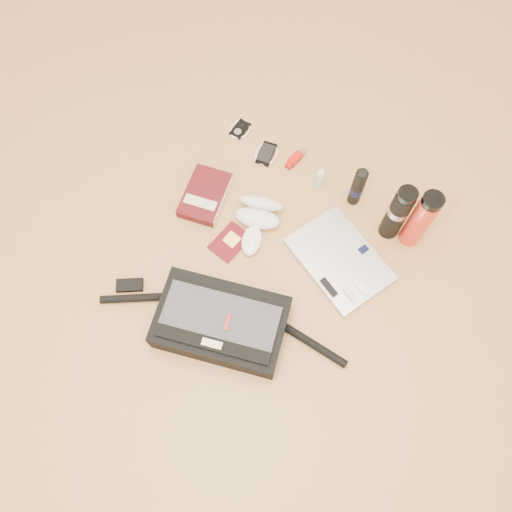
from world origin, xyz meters
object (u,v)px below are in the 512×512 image
at_px(messenger_bag, 220,322).
at_px(book, 205,195).
at_px(thermos_black, 397,213).
at_px(thermos_red, 420,220).
at_px(laptop, 340,260).

xyz_separation_m(messenger_bag, book, (-0.34, 0.38, -0.03)).
xyz_separation_m(thermos_black, thermos_red, (0.08, 0.02, 0.01)).
distance_m(messenger_bag, laptop, 0.48).
distance_m(messenger_bag, thermos_black, 0.71).
height_order(laptop, thermos_black, thermos_black).
bearing_deg(book, laptop, -9.57).
height_order(messenger_bag, laptop, messenger_bag).
bearing_deg(laptop, messenger_bag, -94.79).
bearing_deg(thermos_red, laptop, -127.20).
bearing_deg(laptop, thermos_black, 88.47).
height_order(laptop, thermos_red, thermos_red).
distance_m(book, thermos_red, 0.78).
bearing_deg(thermos_black, book, -158.58).
xyz_separation_m(laptop, book, (-0.55, -0.05, 0.01)).
bearing_deg(messenger_bag, laptop, 45.07).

